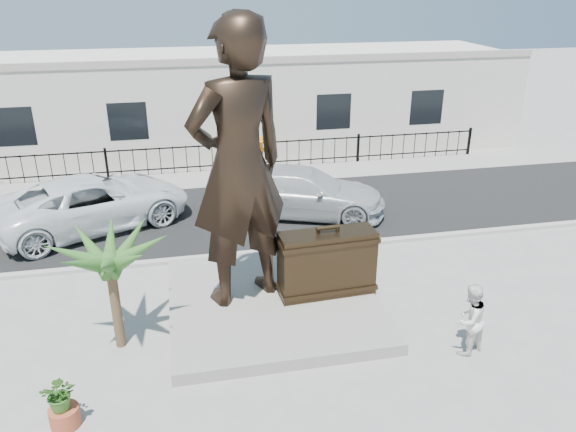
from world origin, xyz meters
name	(u,v)px	position (x,y,z in m)	size (l,w,h in m)	color
ground	(305,339)	(0.00, 0.00, 0.00)	(100.00, 100.00, 0.00)	#9E9991
street	(254,210)	(0.00, 8.00, 0.01)	(40.00, 7.00, 0.01)	black
curb	(271,252)	(0.00, 4.50, 0.06)	(40.00, 0.25, 0.12)	#A5A399
far_sidewalk	(240,175)	(0.00, 12.00, 0.01)	(40.00, 2.50, 0.02)	#9E9991
plinth	(273,302)	(-0.50, 1.50, 0.15)	(5.20, 5.20, 0.30)	gray
fence	(238,156)	(0.00, 12.80, 0.60)	(22.00, 0.10, 1.20)	black
building	(226,100)	(0.00, 17.00, 2.20)	(28.00, 7.00, 4.40)	silver
statue	(238,167)	(-1.23, 1.77, 3.76)	(2.52, 1.66, 6.92)	black
suitcase	(327,263)	(0.89, 1.45, 1.15)	(2.42, 0.77, 1.71)	black
tourist	(469,319)	(3.44, -1.21, 0.85)	(0.83, 0.65, 1.71)	white
car_white	(94,202)	(-5.46, 7.68, 0.89)	(2.92, 6.34, 1.76)	white
car_silver	(303,192)	(1.66, 7.33, 0.84)	(2.33, 5.73, 1.66)	silver
worker	(259,154)	(0.85, 12.20, 0.82)	(1.03, 0.59, 1.60)	orange
palm_tree	(121,345)	(-4.22, 0.63, 0.00)	(1.80, 1.80, 3.20)	#2D5A20
planter	(65,417)	(-5.09, -1.76, 0.20)	(0.56, 0.56, 0.40)	#A3482B
shrub	(60,393)	(-5.09, -1.76, 0.76)	(0.64, 0.55, 0.71)	#356420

